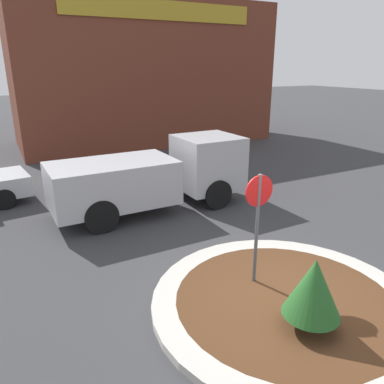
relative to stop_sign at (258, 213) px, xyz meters
The scene contains 6 objects.
ground_plane 1.86m from the stop_sign, 79.81° to the right, with size 120.00×120.00×0.00m, color #38383A.
traffic_island 1.79m from the stop_sign, 79.81° to the right, with size 5.12×5.12×0.16m.
stop_sign is the anchor object (origin of this frame).
island_shrub 1.78m from the stop_sign, 91.64° to the right, with size 0.97×0.97×1.29m.
utility_truck 5.12m from the stop_sign, 91.12° to the left, with size 6.12×2.20×2.18m.
storefront_building 16.72m from the stop_sign, 76.70° to the left, with size 14.22×6.07×7.73m.
Camera 1 is at (-4.42, -4.57, 4.40)m, focal length 35.00 mm.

